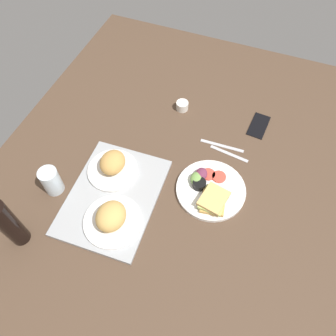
% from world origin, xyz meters
% --- Properties ---
extents(ground_plane, '(1.90, 1.50, 0.03)m').
position_xyz_m(ground_plane, '(0.00, 0.00, -0.01)').
color(ground_plane, '#4C3828').
extents(serving_tray, '(0.46, 0.35, 0.02)m').
position_xyz_m(serving_tray, '(-0.16, 0.19, 0.01)').
color(serving_tray, '#9EA0A3').
rests_on(serving_tray, ground_plane).
extents(bread_plate_near, '(0.22, 0.22, 0.10)m').
position_xyz_m(bread_plate_near, '(-0.26, 0.14, 0.05)').
color(bread_plate_near, white).
rests_on(bread_plate_near, serving_tray).
extents(bread_plate_far, '(0.20, 0.20, 0.09)m').
position_xyz_m(bread_plate_far, '(-0.06, 0.24, 0.05)').
color(bread_plate_far, white).
rests_on(bread_plate_far, serving_tray).
extents(plate_with_salad, '(0.27, 0.27, 0.05)m').
position_xyz_m(plate_with_salad, '(-0.00, -0.15, 0.02)').
color(plate_with_salad, white).
rests_on(plate_with_salad, ground_plane).
extents(drinking_glass, '(0.07, 0.07, 0.12)m').
position_xyz_m(drinking_glass, '(-0.21, 0.42, 0.06)').
color(drinking_glass, silver).
rests_on(drinking_glass, ground_plane).
extents(soda_bottle, '(0.06, 0.06, 0.24)m').
position_xyz_m(soda_bottle, '(-0.43, 0.42, 0.12)').
color(soda_bottle, black).
rests_on(soda_bottle, ground_plane).
extents(espresso_cup, '(0.06, 0.06, 0.04)m').
position_xyz_m(espresso_cup, '(0.38, 0.10, 0.02)').
color(espresso_cup, silver).
rests_on(espresso_cup, ground_plane).
extents(fork, '(0.04, 0.17, 0.01)m').
position_xyz_m(fork, '(0.21, -0.18, 0.00)').
color(fork, '#B7B7BC').
rests_on(fork, ground_plane).
extents(knife, '(0.02, 0.19, 0.01)m').
position_xyz_m(knife, '(0.24, -0.14, 0.00)').
color(knife, '#B7B7BC').
rests_on(knife, ground_plane).
extents(cell_phone, '(0.15, 0.08, 0.01)m').
position_xyz_m(cell_phone, '(0.40, -0.26, 0.00)').
color(cell_phone, black).
rests_on(cell_phone, ground_plane).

